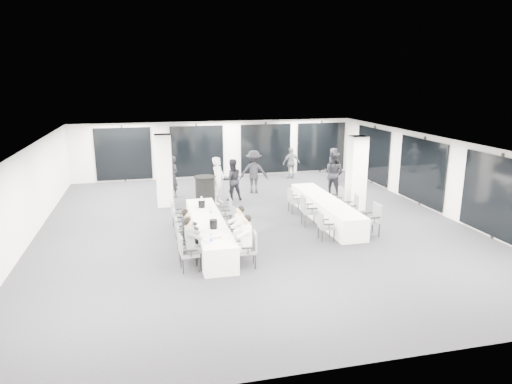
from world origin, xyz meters
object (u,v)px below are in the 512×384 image
chair_side_right_near (373,218)px  banquet_table_side (325,209)px  chair_side_right_mid (352,206)px  banquet_table_main (209,231)px  chair_main_left_second (184,240)px  standing_guest_b (232,177)px  chair_main_left_near (186,251)px  chair_side_left_near (324,224)px  standing_guest_c (254,169)px  standing_guest_g (172,174)px  chair_main_right_second (243,236)px  standing_guest_d (291,161)px  chair_main_right_fourth (232,220)px  chair_side_left_far (293,199)px  chair_main_left_fourth (179,222)px  chair_main_left_far (177,213)px  standing_guest_h (334,170)px  chair_main_right_mid (238,229)px  chair_side_right_far (337,198)px  chair_main_left_mid (181,232)px  standing_guest_e (333,162)px  ice_bucket_far (202,204)px  chair_main_right_near (250,247)px  chair_main_right_far (227,211)px  ice_bucket_near (213,224)px  chair_side_left_mid (307,209)px  standing_guest_a (218,177)px

chair_side_right_near → banquet_table_side: bearing=23.1°
chair_side_right_mid → banquet_table_main: bearing=114.0°
chair_main_left_second → standing_guest_b: standing_guest_b is taller
chair_main_left_near → chair_side_left_near: chair_main_left_near is taller
standing_guest_c → standing_guest_g: standing_guest_c is taller
chair_main_right_second → standing_guest_d: (4.39, 9.30, 0.32)m
chair_main_right_fourth → chair_side_right_mid: (4.32, 0.40, 0.06)m
chair_side_left_far → banquet_table_side: bearing=35.8°
chair_main_left_fourth → chair_main_left_far: bearing=-178.5°
standing_guest_b → standing_guest_h: bearing=174.2°
banquet_table_main → chair_main_right_mid: bearing=-27.6°
chair_side_right_far → chair_main_left_mid: bearing=115.0°
banquet_table_main → standing_guest_c: (2.76, 5.79, 0.68)m
chair_main_left_second → standing_guest_g: (0.11, 6.93, 0.42)m
chair_main_left_second → chair_main_right_mid: (1.67, 0.65, -0.03)m
chair_main_left_mid → standing_guest_h: size_ratio=0.46×
standing_guest_e → chair_side_right_mid: bearing=159.4°
banquet_table_main → chair_main_right_mid: (0.83, -0.43, 0.16)m
ice_bucket_far → chair_side_right_mid: bearing=-3.8°
chair_side_right_mid → standing_guest_d: 7.17m
chair_main_left_fourth → chair_main_right_near: bearing=33.0°
chair_main_left_fourth → standing_guest_d: standing_guest_d is taller
chair_main_right_far → ice_bucket_near: (-0.80, -2.42, 0.36)m
standing_guest_d → ice_bucket_far: standing_guest_d is taller
chair_main_right_second → chair_side_left_far: bearing=-48.4°
banquet_table_side → standing_guest_g: bearing=138.7°
chair_main_left_near → chair_side_left_near: 4.52m
chair_main_left_near → chair_side_left_near: size_ratio=1.09×
ice_bucket_near → chair_side_right_far: bearing=31.4°
chair_main_left_mid → ice_bucket_near: size_ratio=3.75×
chair_main_right_fourth → standing_guest_h: (5.20, 4.13, 0.54)m
chair_main_right_near → chair_side_left_mid: 3.95m
chair_main_left_mid → standing_guest_c: bearing=151.2°
chair_main_left_far → chair_main_right_second: 3.26m
chair_main_left_second → standing_guest_c: 7.78m
chair_main_left_second → chair_main_right_far: chair_main_left_second is taller
chair_main_left_far → chair_side_right_near: chair_side_right_near is taller
chair_side_right_near → standing_guest_g: (-5.88, 6.33, 0.40)m
chair_main_right_fourth → chair_side_left_near: 2.91m
chair_side_left_mid → chair_side_left_far: size_ratio=1.12×
chair_side_left_far → standing_guest_a: (-2.50, 1.94, 0.53)m
chair_main_left_far → ice_bucket_near: 2.71m
chair_main_left_second → standing_guest_b: bearing=159.1°
standing_guest_e → ice_bucket_far: size_ratio=7.10×
banquet_table_side → chair_main_right_far: (-3.48, 0.16, 0.15)m
chair_main_right_second → chair_side_right_near: 4.37m
chair_side_right_far → ice_bucket_near: 6.01m
chair_side_left_far → standing_guest_c: standing_guest_c is taller
chair_main_right_second → chair_main_left_near: bearing=102.3°
chair_main_right_near → chair_side_right_far: bearing=-39.7°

